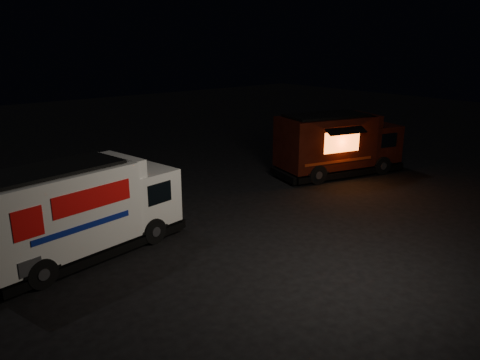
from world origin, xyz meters
The scene contains 3 objects.
ground centered at (0.00, 0.00, 0.00)m, with size 80.00×80.00×0.00m, color black.
white_truck centered at (-5.32, 2.44, 1.42)m, with size 6.26×2.14×2.84m, color white, non-canonical shape.
red_truck centered at (7.45, 3.27, 1.46)m, with size 6.27×2.31×2.92m, color #3C120B, non-canonical shape.
Camera 1 is at (-10.00, -10.44, 6.17)m, focal length 35.00 mm.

